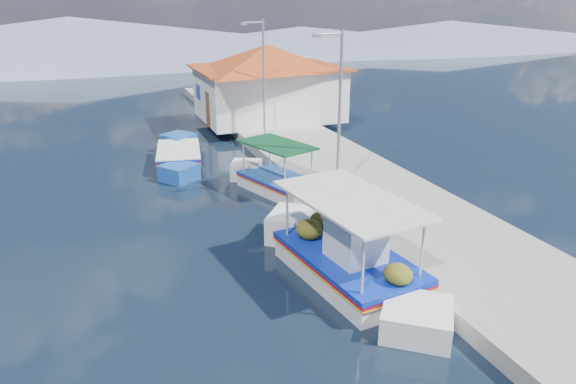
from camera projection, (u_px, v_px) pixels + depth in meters
name	position (u px, v px, depth m)	size (l,w,h in m)	color
ground	(239.00, 237.00, 17.94)	(160.00, 160.00, 0.00)	black
quay	(325.00, 162.00, 25.08)	(5.00, 44.00, 0.50)	gray
bollards	(289.00, 163.00, 23.58)	(0.20, 17.20, 0.30)	#A5A8AD
main_caique	(347.00, 261.00, 15.21)	(3.08, 8.23, 2.73)	silver
caique_green_canopy	(277.00, 183.00, 22.09)	(3.03, 5.67, 2.24)	silver
caique_blue_hull	(178.00, 158.00, 25.53)	(2.70, 6.55, 1.18)	#1C4FA9
harbor_building	(268.00, 81.00, 32.18)	(10.49, 10.49, 4.40)	white
lamp_post_near	(338.00, 103.00, 19.86)	(1.21, 0.14, 6.00)	#A5A8AD
lamp_post_far	(262.00, 72.00, 27.74)	(1.21, 0.14, 6.00)	#A5A8AD
mountain_ridge	(168.00, 41.00, 68.47)	(171.40, 96.00, 5.50)	gray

